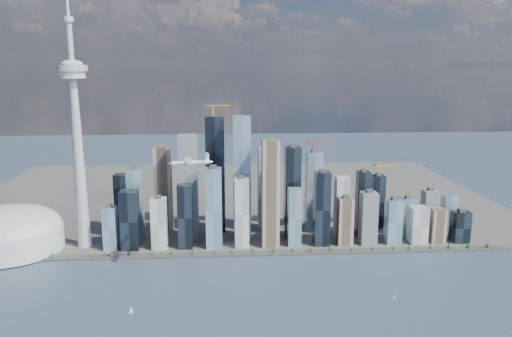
{
  "coord_description": "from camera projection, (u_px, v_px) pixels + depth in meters",
  "views": [
    {
      "loc": [
        -15.09,
        -660.99,
        359.52
      ],
      "look_at": [
        42.42,
        260.0,
        168.59
      ],
      "focal_mm": 35.0,
      "sensor_mm": 36.0,
      "label": 1
    }
  ],
  "objects": [
    {
      "name": "sailboat_east",
      "position": [
        395.0,
        297.0,
        784.86
      ],
      "size": [
        5.87,
        2.87,
        8.16
      ],
      "rotation": [
        0.0,
        0.0,
        -0.27
      ],
      "color": "silver",
      "rests_on": "ground"
    },
    {
      "name": "skyscraper_cluster",
      "position": [
        262.0,
        199.0,
        1035.04
      ],
      "size": [
        736.0,
        142.0,
        278.1
      ],
      "color": "black",
      "rests_on": "land"
    },
    {
      "name": "land",
      "position": [
        231.0,
        195.0,
        1403.63
      ],
      "size": [
        1400.0,
        900.0,
        3.0
      ],
      "primitive_type": "cube",
      "color": "#4C4C47",
      "rests_on": "ground"
    },
    {
      "name": "dome_stadium",
      "position": [
        10.0,
        232.0,
        978.15
      ],
      "size": [
        200.0,
        200.0,
        86.0
      ],
      "color": "#BABABA",
      "rests_on": "land"
    },
    {
      "name": "airplane",
      "position": [
        191.0,
        162.0,
        827.58
      ],
      "size": [
        73.38,
        65.14,
        17.91
      ],
      "rotation": [
        0.0,
        0.0,
        0.16
      ],
      "color": "white",
      "rests_on": "ground"
    },
    {
      "name": "shoreline_trees",
      "position": [
        234.0,
        251.0,
        962.35
      ],
      "size": [
        960.53,
        7.2,
        8.8
      ],
      "color": "#3F2D1E",
      "rests_on": "seawall"
    },
    {
      "name": "ground",
      "position": [
        238.0,
        319.0,
        719.79
      ],
      "size": [
        4000.0,
        4000.0,
        0.0
      ],
      "primitive_type": "plane",
      "color": "#34465C",
      "rests_on": "ground"
    },
    {
      "name": "seawall",
      "position": [
        234.0,
        254.0,
        963.72
      ],
      "size": [
        1100.0,
        22.0,
        4.0
      ],
      "primitive_type": "cube",
      "color": "#383838",
      "rests_on": "ground"
    },
    {
      "name": "sailboat_west",
      "position": [
        131.0,
        310.0,
        739.11
      ],
      "size": [
        7.26,
        4.48,
        10.39
      ],
      "rotation": [
        0.0,
        0.0,
        0.42
      ],
      "color": "silver",
      "rests_on": "ground"
    },
    {
      "name": "needle_tower",
      "position": [
        77.0,
        131.0,
        956.68
      ],
      "size": [
        56.0,
        56.0,
        550.5
      ],
      "color": "#A3A29D",
      "rests_on": "land"
    }
  ]
}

